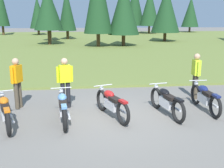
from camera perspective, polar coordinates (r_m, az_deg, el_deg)
ground_plane at (r=8.38m, az=0.45°, el=-6.96°), size 140.00×140.00×0.00m
grass_moorland at (r=33.51m, az=-4.66°, el=8.65°), size 80.00×44.00×0.10m
forest_treeline at (r=38.84m, az=-2.45°, el=15.80°), size 40.13×27.46×8.86m
motorcycle_orange at (r=8.17m, az=-21.11°, el=-5.21°), size 0.89×2.02×0.88m
motorcycle_sky_blue at (r=8.06m, az=-10.06°, el=-4.72°), size 0.62×2.10×0.88m
motorcycle_red at (r=8.29m, az=-0.09°, el=-3.99°), size 0.92×2.00×0.88m
motorcycle_black at (r=8.65m, az=11.13°, el=-3.50°), size 0.71×2.08×0.88m
motorcycle_navy at (r=9.37m, az=18.55°, el=-2.62°), size 0.62×2.10×0.88m
rider_near_row_end at (r=10.57m, az=16.87°, el=2.15°), size 0.23×0.55×1.67m
rider_in_hivis_vest at (r=9.51m, az=-18.97°, el=0.75°), size 0.34×0.52×1.67m
rider_with_back_turned at (r=9.15m, az=-9.64°, el=0.81°), size 0.53×0.31×1.67m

